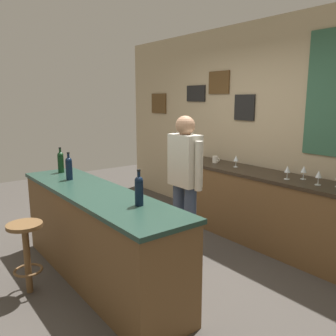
{
  "coord_description": "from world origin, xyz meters",
  "views": [
    {
      "loc": [
        3.0,
        -1.83,
        1.8
      ],
      "look_at": [
        0.06,
        0.45,
        1.05
      ],
      "focal_mm": 37.2,
      "sensor_mm": 36.0,
      "label": 1
    }
  ],
  "objects_px": {
    "wine_bottle_c": "(139,190)",
    "wine_glass_c": "(304,170)",
    "wine_glass_d": "(319,175)",
    "wine_bottle_a": "(61,161)",
    "wine_bottle_b": "(69,168)",
    "wine_glass_a": "(236,159)",
    "wine_glass_b": "(287,170)",
    "coffee_mug": "(215,159)",
    "bartender": "(185,179)",
    "bar_stool": "(26,246)"
  },
  "relations": [
    {
      "from": "wine_bottle_c",
      "to": "wine_glass_a",
      "type": "xyz_separation_m",
      "value": [
        -0.69,
        1.98,
        -0.05
      ]
    },
    {
      "from": "wine_glass_a",
      "to": "bar_stool",
      "type": "bearing_deg",
      "value": -92.79
    },
    {
      "from": "wine_glass_d",
      "to": "coffee_mug",
      "type": "height_order",
      "value": "wine_glass_d"
    },
    {
      "from": "bartender",
      "to": "wine_bottle_a",
      "type": "height_order",
      "value": "bartender"
    },
    {
      "from": "wine_bottle_b",
      "to": "wine_bottle_a",
      "type": "bearing_deg",
      "value": 170.73
    },
    {
      "from": "wine_bottle_c",
      "to": "wine_glass_b",
      "type": "xyz_separation_m",
      "value": [
        0.15,
        1.89,
        -0.05
      ]
    },
    {
      "from": "wine_glass_c",
      "to": "wine_glass_d",
      "type": "relative_size",
      "value": 1.0
    },
    {
      "from": "bartender",
      "to": "coffee_mug",
      "type": "xyz_separation_m",
      "value": [
        -0.61,
        1.09,
        0.01
      ]
    },
    {
      "from": "wine_bottle_a",
      "to": "wine_bottle_b",
      "type": "xyz_separation_m",
      "value": [
        0.43,
        -0.07,
        0.0
      ]
    },
    {
      "from": "wine_bottle_c",
      "to": "wine_glass_d",
      "type": "xyz_separation_m",
      "value": [
        0.5,
        1.91,
        -0.05
      ]
    },
    {
      "from": "wine_bottle_a",
      "to": "wine_glass_d",
      "type": "bearing_deg",
      "value": 41.59
    },
    {
      "from": "wine_bottle_a",
      "to": "wine_glass_c",
      "type": "height_order",
      "value": "wine_bottle_a"
    },
    {
      "from": "wine_bottle_b",
      "to": "wine_glass_b",
      "type": "bearing_deg",
      "value": 54.65
    },
    {
      "from": "bartender",
      "to": "wine_glass_b",
      "type": "distance_m",
      "value": 1.17
    },
    {
      "from": "coffee_mug",
      "to": "wine_glass_b",
      "type": "bearing_deg",
      "value": -4.69
    },
    {
      "from": "wine_bottle_c",
      "to": "wine_glass_b",
      "type": "relative_size",
      "value": 1.97
    },
    {
      "from": "bar_stool",
      "to": "coffee_mug",
      "type": "bearing_deg",
      "value": 95.43
    },
    {
      "from": "wine_bottle_c",
      "to": "wine_glass_c",
      "type": "relative_size",
      "value": 1.97
    },
    {
      "from": "wine_bottle_c",
      "to": "coffee_mug",
      "type": "relative_size",
      "value": 2.45
    },
    {
      "from": "bar_stool",
      "to": "coffee_mug",
      "type": "distance_m",
      "value": 2.76
    },
    {
      "from": "bartender",
      "to": "wine_bottle_c",
      "type": "xyz_separation_m",
      "value": [
        0.46,
        -0.89,
        0.12
      ]
    },
    {
      "from": "bartender",
      "to": "wine_glass_d",
      "type": "xyz_separation_m",
      "value": [
        0.97,
        1.02,
        0.07
      ]
    },
    {
      "from": "wine_glass_b",
      "to": "coffee_mug",
      "type": "height_order",
      "value": "wine_glass_b"
    },
    {
      "from": "wine_bottle_b",
      "to": "wine_glass_b",
      "type": "relative_size",
      "value": 1.97
    },
    {
      "from": "wine_glass_a",
      "to": "wine_bottle_c",
      "type": "bearing_deg",
      "value": -70.82
    },
    {
      "from": "wine_bottle_c",
      "to": "wine_glass_b",
      "type": "distance_m",
      "value": 1.89
    },
    {
      "from": "wine_bottle_c",
      "to": "wine_glass_d",
      "type": "height_order",
      "value": "wine_bottle_c"
    },
    {
      "from": "wine_glass_a",
      "to": "wine_glass_c",
      "type": "bearing_deg",
      "value": 3.5
    },
    {
      "from": "wine_bottle_b",
      "to": "coffee_mug",
      "type": "xyz_separation_m",
      "value": [
        0.18,
        2.08,
        -0.11
      ]
    },
    {
      "from": "bartender",
      "to": "wine_glass_d",
      "type": "height_order",
      "value": "bartender"
    },
    {
      "from": "wine_bottle_a",
      "to": "wine_glass_a",
      "type": "relative_size",
      "value": 1.97
    },
    {
      "from": "bar_stool",
      "to": "wine_glass_b",
      "type": "relative_size",
      "value": 4.39
    },
    {
      "from": "bar_stool",
      "to": "wine_glass_a",
      "type": "xyz_separation_m",
      "value": [
        0.13,
        2.69,
        0.55
      ]
    },
    {
      "from": "wine_glass_b",
      "to": "coffee_mug",
      "type": "xyz_separation_m",
      "value": [
        -1.23,
        0.1,
        -0.06
      ]
    },
    {
      "from": "wine_glass_a",
      "to": "wine_glass_b",
      "type": "relative_size",
      "value": 1.0
    },
    {
      "from": "bar_stool",
      "to": "coffee_mug",
      "type": "height_order",
      "value": "coffee_mug"
    },
    {
      "from": "wine_glass_b",
      "to": "wine_glass_d",
      "type": "xyz_separation_m",
      "value": [
        0.35,
        0.03,
        0.0
      ]
    },
    {
      "from": "wine_bottle_a",
      "to": "wine_bottle_b",
      "type": "bearing_deg",
      "value": -9.27
    },
    {
      "from": "wine_glass_c",
      "to": "wine_bottle_a",
      "type": "bearing_deg",
      "value": -133.26
    },
    {
      "from": "wine_bottle_b",
      "to": "wine_glass_a",
      "type": "relative_size",
      "value": 1.97
    },
    {
      "from": "bartender",
      "to": "wine_glass_a",
      "type": "distance_m",
      "value": 1.11
    },
    {
      "from": "wine_glass_c",
      "to": "bartender",
      "type": "bearing_deg",
      "value": -122.32
    },
    {
      "from": "wine_glass_c",
      "to": "wine_bottle_c",
      "type": "bearing_deg",
      "value": -97.27
    },
    {
      "from": "wine_glass_a",
      "to": "wine_glass_d",
      "type": "height_order",
      "value": "same"
    },
    {
      "from": "wine_bottle_a",
      "to": "wine_bottle_c",
      "type": "relative_size",
      "value": 1.0
    },
    {
      "from": "wine_bottle_b",
      "to": "coffee_mug",
      "type": "height_order",
      "value": "wine_bottle_b"
    },
    {
      "from": "wine_glass_a",
      "to": "wine_glass_d",
      "type": "xyz_separation_m",
      "value": [
        1.19,
        -0.06,
        0.0
      ]
    },
    {
      "from": "wine_bottle_b",
      "to": "wine_bottle_c",
      "type": "distance_m",
      "value": 1.26
    },
    {
      "from": "wine_glass_a",
      "to": "wine_bottle_a",
      "type": "bearing_deg",
      "value": -116.33
    },
    {
      "from": "wine_glass_a",
      "to": "wine_glass_b",
      "type": "xyz_separation_m",
      "value": [
        0.84,
        -0.09,
        0.0
      ]
    }
  ]
}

